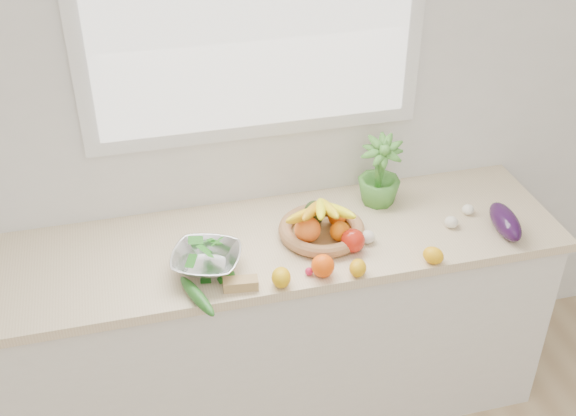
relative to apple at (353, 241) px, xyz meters
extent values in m
cube|color=white|center=(-0.27, 0.44, 0.40)|extent=(4.50, 0.02, 2.70)
cube|color=silver|center=(-0.27, 0.14, -0.52)|extent=(2.20, 0.58, 0.86)
cube|color=beige|center=(-0.27, 0.14, -0.07)|extent=(2.24, 0.62, 0.04)
sphere|color=#FF5108|center=(-0.15, -0.11, 0.00)|extent=(0.09, 0.09, 0.08)
ellipsoid|color=#E5A90C|center=(-0.31, -0.13, -0.01)|extent=(0.08, 0.10, 0.07)
ellipsoid|color=#E6A10C|center=(-0.03, -0.14, -0.01)|extent=(0.09, 0.10, 0.06)
ellipsoid|color=#F1A60D|center=(0.26, -0.14, -0.01)|extent=(0.10, 0.10, 0.06)
sphere|color=red|center=(0.00, 0.00, 0.00)|extent=(0.10, 0.10, 0.09)
cube|color=tan|center=(-0.45, -0.11, -0.03)|extent=(0.13, 0.06, 0.04)
ellipsoid|color=white|center=(0.07, 0.04, -0.02)|extent=(0.08, 0.08, 0.05)
ellipsoid|color=white|center=(0.53, 0.12, -0.02)|extent=(0.06, 0.06, 0.04)
ellipsoid|color=beige|center=(0.42, 0.05, -0.02)|extent=(0.06, 0.06, 0.05)
ellipsoid|color=#270D31|center=(0.61, -0.03, 0.00)|extent=(0.11, 0.24, 0.09)
ellipsoid|color=#195619|center=(-0.60, -0.14, -0.02)|extent=(0.12, 0.24, 0.04)
sphere|color=#C81940|center=(-0.20, -0.10, -0.03)|extent=(0.04, 0.04, 0.03)
imported|color=#489034|center=(0.21, 0.29, 0.09)|extent=(0.22, 0.22, 0.31)
cylinder|color=#AE814D|center=(-0.09, 0.12, -0.04)|extent=(0.35, 0.35, 0.01)
torus|color=#A7764A|center=(-0.09, 0.12, -0.02)|extent=(0.41, 0.41, 0.05)
sphere|color=orange|center=(-0.15, 0.09, 0.02)|extent=(0.12, 0.12, 0.10)
sphere|color=orange|center=(-0.03, 0.06, 0.01)|extent=(0.09, 0.09, 0.08)
sphere|color=#F05907|center=(-0.01, 0.16, 0.00)|extent=(0.09, 0.09, 0.07)
ellipsoid|color=black|center=(-0.10, 0.19, 0.02)|extent=(0.10, 0.10, 0.10)
ellipsoid|color=yellow|center=(-0.16, 0.11, 0.07)|extent=(0.20, 0.16, 0.10)
ellipsoid|color=orange|center=(-0.13, 0.11, 0.08)|extent=(0.16, 0.21, 0.10)
ellipsoid|color=#FFFB15|center=(-0.10, 0.11, 0.09)|extent=(0.10, 0.22, 0.10)
ellipsoid|color=yellow|center=(-0.06, 0.11, 0.08)|extent=(0.05, 0.22, 0.10)
ellipsoid|color=yellow|center=(-0.03, 0.11, 0.07)|extent=(0.12, 0.22, 0.10)
cylinder|color=silver|center=(-0.55, 0.01, -0.04)|extent=(0.13, 0.13, 0.02)
imported|color=silver|center=(-0.55, 0.01, 0.01)|extent=(0.32, 0.32, 0.06)
ellipsoid|color=#266419|center=(-0.55, 0.01, 0.04)|extent=(0.24, 0.24, 0.08)
camera|label=1|loc=(-0.77, -2.03, 1.59)|focal=45.00mm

